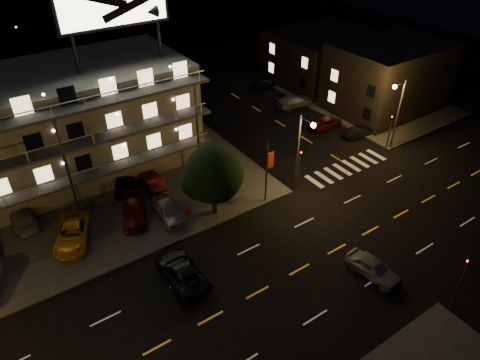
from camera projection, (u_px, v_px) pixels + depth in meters
ground at (279, 281)px, 32.12m from camera, size 140.00×140.00×0.00m
curb_nw at (24, 208)px, 39.21m from camera, size 44.00×24.00×0.15m
curb_ne at (359, 97)px, 59.45m from camera, size 16.00×24.00×0.15m
motel at (44, 128)px, 40.70m from camera, size 28.00×13.80×18.10m
side_bldg_front at (388, 77)px, 54.34m from camera, size 14.06×10.00×8.50m
side_bldg_back at (322, 57)px, 62.91m from camera, size 14.06×12.00×7.00m
streetlight_nc at (301, 147)px, 38.58m from camera, size 0.44×1.92×8.00m
streetlight_ne at (397, 109)px, 45.10m from camera, size 1.92×0.44×8.00m
signal_nw at (299, 165)px, 40.56m from camera, size 0.20×0.27×4.60m
signal_sw at (463, 277)px, 29.03m from camera, size 0.20×0.27×4.60m
signal_ne at (390, 128)px, 46.54m from camera, size 0.27×0.20×4.60m
banner_north at (267, 171)px, 38.20m from camera, size 0.83×0.16×6.40m
stop_sign at (188, 217)px, 35.58m from camera, size 0.91×0.11×2.61m
tree at (213, 176)px, 36.29m from camera, size 5.30×5.11×6.68m
lot_car_2 at (72, 234)px, 35.08m from camera, size 4.45×6.02×1.52m
lot_car_3 at (134, 211)px, 37.50m from camera, size 3.67×5.31×1.43m
lot_car_4 at (168, 211)px, 37.51m from camera, size 2.10×4.51×1.50m
lot_car_7 at (22, 217)px, 36.86m from camera, size 2.20×4.90×1.39m
lot_car_8 at (123, 183)px, 40.99m from camera, size 3.28×4.69×1.48m
lot_car_9 at (153, 182)px, 41.21m from camera, size 1.74×4.36×1.41m
side_car_0 at (359, 132)px, 49.96m from camera, size 3.93×1.57×1.27m
side_car_1 at (326, 123)px, 51.88m from camera, size 4.53×2.27×1.23m
side_car_2 at (294, 101)px, 56.71m from camera, size 5.28×2.40×1.50m
side_car_3 at (263, 84)px, 61.75m from camera, size 3.89×1.65×1.31m
road_car_east at (373, 268)px, 32.21m from camera, size 2.22×4.48×1.47m
road_car_west at (182, 271)px, 31.86m from camera, size 2.57×5.53×1.53m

